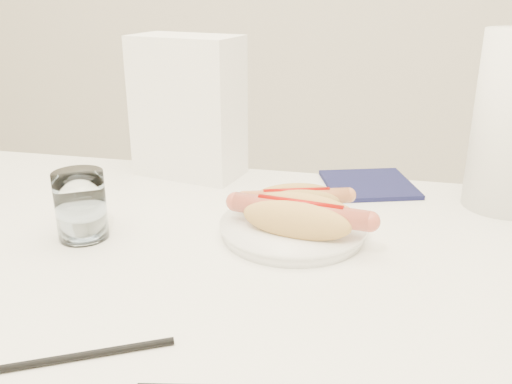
% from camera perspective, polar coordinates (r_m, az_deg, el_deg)
% --- Properties ---
extents(table, '(1.20, 0.80, 0.75)m').
position_cam_1_polar(table, '(0.76, -5.77, -11.60)').
color(table, white).
rests_on(table, ground).
extents(plate, '(0.23, 0.23, 0.02)m').
position_cam_1_polar(plate, '(0.80, 3.80, -3.89)').
color(plate, white).
rests_on(plate, table).
extents(hotdog_left, '(0.16, 0.10, 0.04)m').
position_cam_1_polar(hotdog_left, '(0.83, 4.15, -0.94)').
color(hotdog_left, tan).
rests_on(hotdog_left, plate).
extents(hotdog_right, '(0.19, 0.10, 0.05)m').
position_cam_1_polar(hotdog_right, '(0.77, 4.51, -2.53)').
color(hotdog_right, '#DCA756').
rests_on(hotdog_right, plate).
extents(water_glass, '(0.07, 0.07, 0.10)m').
position_cam_1_polar(water_glass, '(0.82, -17.54, -1.33)').
color(water_glass, silver).
rests_on(water_glass, table).
extents(chopstick_near, '(0.22, 0.12, 0.01)m').
position_cam_1_polar(chopstick_near, '(0.59, -20.85, -15.97)').
color(chopstick_near, black).
rests_on(chopstick_near, table).
extents(napkin_box, '(0.21, 0.14, 0.26)m').
position_cam_1_polar(napkin_box, '(1.03, -6.98, 8.63)').
color(napkin_box, white).
rests_on(napkin_box, table).
extents(navy_napkin, '(0.19, 0.19, 0.01)m').
position_cam_1_polar(navy_napkin, '(1.01, 11.48, 0.78)').
color(navy_napkin, '#13153D').
rests_on(navy_napkin, table).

